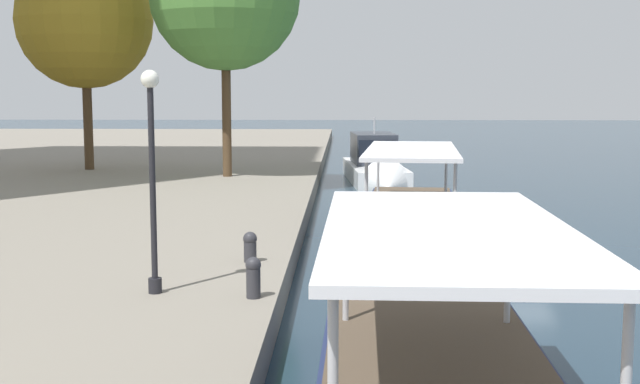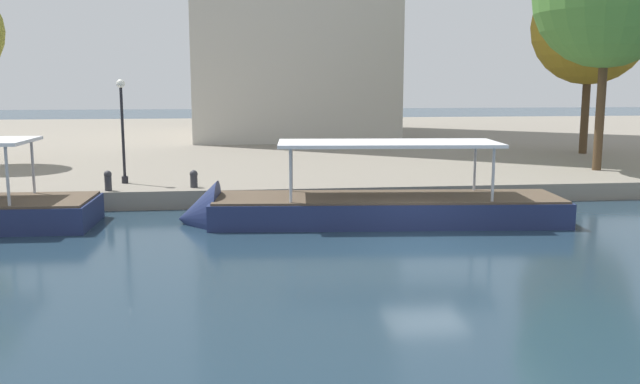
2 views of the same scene
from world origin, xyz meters
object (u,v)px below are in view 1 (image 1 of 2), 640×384
Objects in this scene: lamp_post at (152,168)px; tree_2 at (85,16)px; motor_yacht_2 at (376,169)px; mooring_bollard_1 at (250,246)px; tour_boat_1 at (410,235)px; mooring_bollard_2 at (253,276)px.

tree_2 reaches higher than lamp_post.
mooring_bollard_1 is (-23.36, 3.82, 0.41)m from motor_yacht_2.
tree_2 is (-1.00, 14.56, 7.72)m from motor_yacht_2.
lamp_post is (-9.03, 5.74, 2.89)m from tour_boat_1.
tour_boat_1 reaches higher than mooring_bollard_1.
motor_yacht_2 reaches higher than tour_boat_1.
tour_boat_1 is 10.12m from mooring_bollard_2.
tree_2 is at bearing 19.97° from lamp_post.
motor_yacht_2 is at bearing -11.49° from lamp_post.
lamp_post is (-2.97, 1.53, 2.08)m from mooring_bollard_1.
lamp_post reaches higher than tour_boat_1.
tour_boat_1 is at bearing -32.44° from lamp_post.
tour_boat_1 is at bearing -3.25° from motor_yacht_2.
mooring_bollard_1 is at bearing -13.82° from motor_yacht_2.
mooring_bollard_2 is 0.07× the size of tree_2.
tour_boat_1 is 1.34× the size of motor_yacht_2.
tree_2 reaches higher than mooring_bollard_2.
tour_boat_1 is 1.28× the size of tree_2.
motor_yacht_2 is 26.88m from mooring_bollard_2.
motor_yacht_2 is at bearing -86.09° from tree_2.
mooring_bollard_2 is (-9.36, 3.77, 0.86)m from tour_boat_1.
tour_boat_1 is 11.08m from lamp_post.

